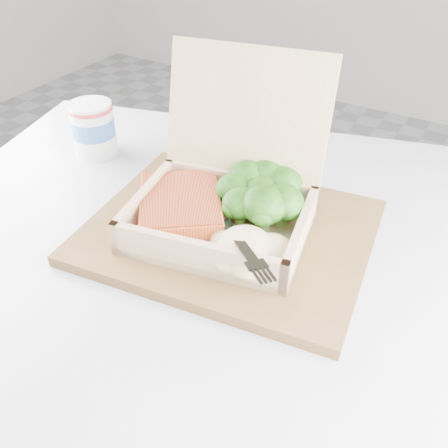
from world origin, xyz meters
The scene contains 10 objects.
floor centered at (0.00, 0.00, 0.00)m, with size 4.00×4.00×0.00m, color #9C9CA1.
cafe_table centered at (0.12, -0.21, 0.53)m, with size 0.94×0.94×0.72m.
serving_tray centered at (0.16, -0.15, 0.73)m, with size 0.35×0.28×0.02m, color brown.
takeout_container centered at (0.15, -0.13, 0.78)m, with size 0.25×0.25×0.20m.
salmon_fillet centered at (0.10, -0.17, 0.76)m, with size 0.10×0.13×0.03m, color #D26229.
broccoli_pile centered at (0.18, -0.11, 0.77)m, with size 0.13×0.13×0.05m, color #317319, non-canonical shape.
mashed_potatoes centered at (0.21, -0.20, 0.76)m, with size 0.11×0.09×0.04m, color #D2C288.
plastic_fork centered at (0.19, -0.20, 0.78)m, with size 0.12×0.11×0.02m.
paper_cup centered at (-0.14, -0.07, 0.76)m, with size 0.07×0.07×0.09m.
receipt centered at (0.14, 0.06, 0.72)m, with size 0.07×0.13×0.00m, color white.
Camera 1 is at (0.42, -0.59, 1.12)m, focal length 40.00 mm.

